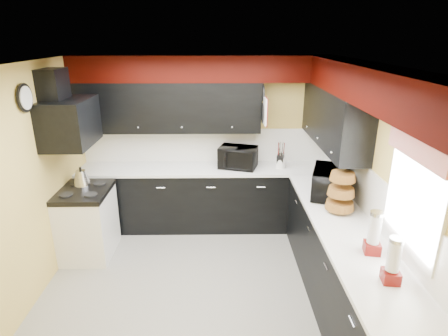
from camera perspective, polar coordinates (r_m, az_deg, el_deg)
name	(u,v)px	position (r m, az deg, el deg)	size (l,w,h in m)	color
ground	(201,287)	(4.56, -3.49, -17.66)	(3.60, 3.60, 0.00)	gray
wall_back	(205,141)	(5.63, -2.96, 4.10)	(3.60, 0.06, 2.50)	#E0C666
wall_right	(370,187)	(4.23, 21.31, -2.67)	(0.06, 3.60, 2.50)	#E0C666
wall_left	(26,189)	(4.41, -27.97, -2.79)	(0.06, 3.60, 2.50)	#E0C666
ceiling	(196,64)	(3.63, -4.34, 15.51)	(3.60, 3.60, 0.06)	white
cab_back	(205,198)	(5.62, -2.93, -4.62)	(3.60, 0.60, 0.90)	black
cab_right	(342,268)	(4.24, 17.55, -14.37)	(0.60, 3.00, 0.90)	black
counter_back	(204,169)	(5.44, -3.01, -0.10)	(3.62, 0.64, 0.04)	white
counter_right	(347,229)	(4.01, 18.24, -8.77)	(0.64, 3.02, 0.04)	white
splash_back	(205,145)	(5.63, -2.95, 3.48)	(3.60, 0.02, 0.50)	white
splash_right	(368,192)	(4.25, 21.09, -3.43)	(0.02, 3.60, 0.50)	white
upper_back	(168,107)	(5.38, -8.53, 9.19)	(2.60, 0.35, 0.70)	black
upper_right	(334,117)	(4.83, 16.35, 7.42)	(0.35, 1.80, 0.70)	black
soffit_back	(203,68)	(5.26, -3.24, 14.91)	(3.60, 0.36, 0.35)	black
soffit_right	(373,85)	(3.74, 21.77, 11.62)	(0.36, 3.24, 0.35)	black
stove	(88,224)	(5.24, -20.01, -8.03)	(0.60, 0.75, 0.86)	white
cooktop	(84,192)	(5.05, -20.61, -3.39)	(0.62, 0.77, 0.06)	black
hood	(70,122)	(4.81, -22.45, 6.43)	(0.50, 0.78, 0.55)	black
hood_duct	(53,86)	(4.79, -24.58, 11.24)	(0.24, 0.40, 0.40)	black
window	(416,195)	(3.36, 27.17, -3.73)	(0.03, 0.86, 0.96)	white
valance	(418,147)	(3.21, 27.40, 2.81)	(0.04, 0.88, 0.20)	red
pan_top	(263,93)	(5.26, 5.94, 11.27)	(0.03, 0.22, 0.40)	black
pan_mid	(263,113)	(5.17, 6.00, 8.32)	(0.03, 0.28, 0.46)	black
pan_low	(261,112)	(5.43, 5.68, 8.55)	(0.03, 0.24, 0.42)	black
cut_board	(265,111)	(5.05, 6.29, 8.60)	(0.03, 0.26, 0.35)	white
baskets	(341,191)	(4.20, 17.40, -3.38)	(0.27, 0.27, 0.50)	brown
clock	(25,98)	(4.39, -28.09, 9.41)	(0.03, 0.30, 0.30)	black
deco_plate	(397,97)	(3.65, 24.80, 9.86)	(0.03, 0.24, 0.24)	white
toaster_oven	(238,157)	(5.39, 2.12, 1.63)	(0.52, 0.43, 0.30)	black
microwave	(331,182)	(4.61, 15.96, -2.13)	(0.60, 0.41, 0.33)	black
utensil_crock	(280,163)	(5.45, 8.60, 0.77)	(0.14, 0.14, 0.15)	white
knife_block	(280,161)	(5.45, 8.60, 1.06)	(0.09, 0.13, 0.20)	black
kettle	(81,178)	(5.18, -20.91, -1.36)	(0.21, 0.21, 0.19)	#A8A7AB
dispenser_a	(374,234)	(3.55, 21.88, -9.37)	(0.14, 0.14, 0.37)	#6B0309
dispenser_b	(393,263)	(3.22, 24.35, -12.99)	(0.13, 0.13, 0.35)	maroon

